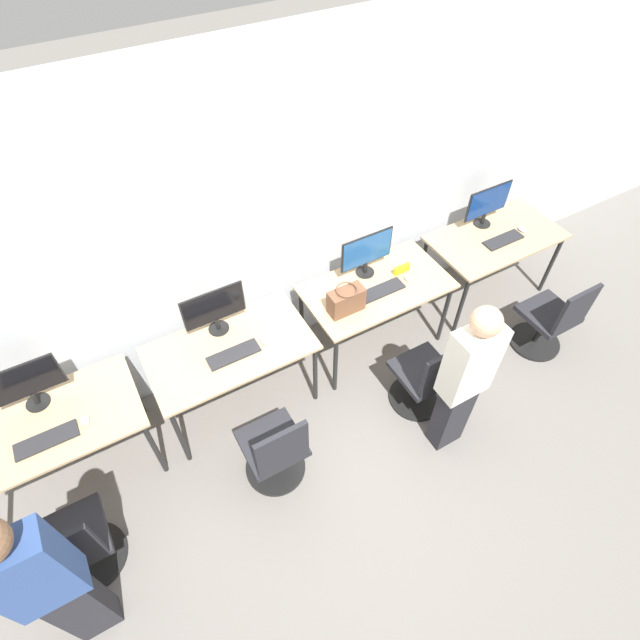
{
  "coord_description": "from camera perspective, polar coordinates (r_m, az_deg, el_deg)",
  "views": [
    {
      "loc": [
        -1.26,
        -2.08,
        3.83
      ],
      "look_at": [
        0.0,
        0.14,
        0.91
      ],
      "focal_mm": 28.0,
      "sensor_mm": 36.0,
      "label": 1
    }
  ],
  "objects": [
    {
      "name": "placard_right",
      "position": [
        4.51,
        9.31,
        5.76
      ],
      "size": [
        0.16,
        0.03,
        0.08
      ],
      "color": "yellow",
      "rests_on": "desk_right"
    },
    {
      "name": "mouse_left",
      "position": [
        3.95,
        -6.37,
        -2.33
      ],
      "size": [
        0.06,
        0.09,
        0.03
      ],
      "color": "silver",
      "rests_on": "desk_left"
    },
    {
      "name": "office_chair_far_left",
      "position": [
        3.96,
        -25.98,
        -22.41
      ],
      "size": [
        0.48,
        0.48,
        0.89
      ],
      "color": "black",
      "rests_on": "ground_plane"
    },
    {
      "name": "office_chair_left",
      "position": [
        3.88,
        -5.08,
        -14.87
      ],
      "size": [
        0.48,
        0.48,
        0.89
      ],
      "color": "black",
      "rests_on": "ground_plane"
    },
    {
      "name": "person_right",
      "position": [
        3.75,
        16.21,
        -6.44
      ],
      "size": [
        0.36,
        0.21,
        1.59
      ],
      "color": "#232328",
      "rests_on": "ground_plane"
    },
    {
      "name": "handbag",
      "position": [
        4.08,
        3.01,
        2.26
      ],
      "size": [
        0.3,
        0.18,
        0.25
      ],
      "color": "brown",
      "rests_on": "desk_right"
    },
    {
      "name": "desk_right",
      "position": [
        4.44,
        6.44,
        3.19
      ],
      "size": [
        1.29,
        0.71,
        0.76
      ],
      "color": "tan",
      "rests_on": "ground_plane"
    },
    {
      "name": "office_chair_far_right",
      "position": [
        5.06,
        24.84,
        -0.2
      ],
      "size": [
        0.48,
        0.48,
        0.89
      ],
      "color": "black",
      "rests_on": "ground_plane"
    },
    {
      "name": "keyboard_left",
      "position": [
        3.9,
        -9.84,
        -3.89
      ],
      "size": [
        0.41,
        0.14,
        0.02
      ],
      "color": "#262628",
      "rests_on": "desk_left"
    },
    {
      "name": "monitor_left",
      "position": [
        3.93,
        -11.99,
        1.23
      ],
      "size": [
        0.5,
        0.17,
        0.42
      ],
      "color": "black",
      "rests_on": "desk_left"
    },
    {
      "name": "desk_left",
      "position": [
        4.02,
        -10.15,
        -3.79
      ],
      "size": [
        1.29,
        0.71,
        0.76
      ],
      "color": "tan",
      "rests_on": "ground_plane"
    },
    {
      "name": "desk_far_right",
      "position": [
        5.2,
        19.33,
        8.41
      ],
      "size": [
        1.29,
        0.71,
        0.76
      ],
      "color": "tan",
      "rests_on": "ground_plane"
    },
    {
      "name": "monitor_far_right",
      "position": [
        5.12,
        18.61,
        12.48
      ],
      "size": [
        0.5,
        0.17,
        0.42
      ],
      "color": "black",
      "rests_on": "desk_far_right"
    },
    {
      "name": "keyboard_far_right",
      "position": [
        5.1,
        20.2,
        8.58
      ],
      "size": [
        0.41,
        0.14,
        0.02
      ],
      "color": "#262628",
      "rests_on": "desk_far_right"
    },
    {
      "name": "ground_plane",
      "position": [
        4.54,
        0.9,
        -8.78
      ],
      "size": [
        20.0,
        20.0,
        0.0
      ],
      "primitive_type": "plane",
      "color": "slate"
    },
    {
      "name": "desk_far_left",
      "position": [
        4.06,
        -28.63,
        -11.05
      ],
      "size": [
        1.29,
        0.71,
        0.76
      ],
      "color": "tan",
      "rests_on": "ground_plane"
    },
    {
      "name": "keyboard_far_left",
      "position": [
        3.92,
        -28.78,
        -11.94
      ],
      "size": [
        0.41,
        0.14,
        0.02
      ],
      "color": "#262628",
      "rests_on": "desk_far_left"
    },
    {
      "name": "office_chair_right",
      "position": [
        4.29,
        11.97,
        -6.69
      ],
      "size": [
        0.48,
        0.48,
        0.89
      ],
      "color": "black",
      "rests_on": "ground_plane"
    },
    {
      "name": "mouse_right",
      "position": [
        4.47,
        10.04,
        4.73
      ],
      "size": [
        0.06,
        0.09,
        0.03
      ],
      "color": "silver",
      "rests_on": "desk_right"
    },
    {
      "name": "person_far_left",
      "position": [
        3.33,
        -28.81,
        -24.81
      ],
      "size": [
        0.36,
        0.22,
        1.67
      ],
      "color": "#232328",
      "rests_on": "ground_plane"
    },
    {
      "name": "mouse_far_right",
      "position": [
        5.29,
        22.07,
        9.61
      ],
      "size": [
        0.06,
        0.09,
        0.03
      ],
      "color": "silver",
      "rests_on": "desk_far_right"
    },
    {
      "name": "wall_back",
      "position": [
        4.0,
        -5.01,
        11.21
      ],
      "size": [
        12.0,
        0.05,
        2.8
      ],
      "color": "#B7BCC1",
      "rests_on": "ground_plane"
    },
    {
      "name": "monitor_right",
      "position": [
        4.33,
        5.35,
        7.7
      ],
      "size": [
        0.5,
        0.17,
        0.42
      ],
      "color": "black",
      "rests_on": "desk_right"
    },
    {
      "name": "monitor_far_left",
      "position": [
        3.96,
        -30.75,
        -6.33
      ],
      "size": [
        0.5,
        0.17,
        0.42
      ],
      "color": "black",
      "rests_on": "desk_far_left"
    },
    {
      "name": "mouse_far_left",
      "position": [
        3.88,
        -25.3,
        -10.34
      ],
      "size": [
        0.06,
        0.09,
        0.03
      ],
      "color": "silver",
      "rests_on": "desk_far_left"
    },
    {
      "name": "keyboard_right",
      "position": [
        4.33,
        7.08,
        3.39
      ],
      "size": [
        0.41,
        0.14,
        0.02
      ],
      "color": "#262628",
      "rests_on": "desk_right"
    }
  ]
}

